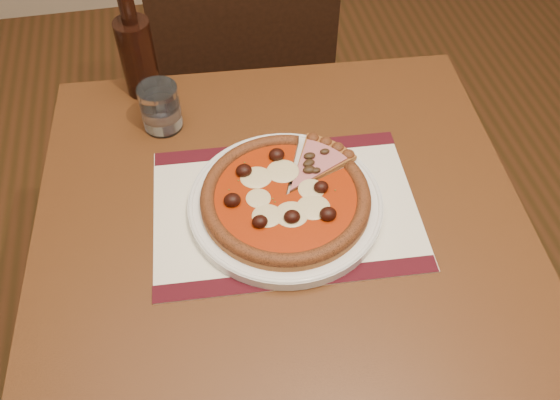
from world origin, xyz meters
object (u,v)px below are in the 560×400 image
object	(u,v)px
table	(282,257)
bottle	(137,54)
water_glass	(160,107)
chair_far	(241,59)
plate	(285,204)
pizza	(285,197)

from	to	relation	value
table	bottle	size ratio (longest dim) A/B	3.87
water_glass	bottle	xyz separation A→B (m)	(-0.03, 0.11, 0.04)
chair_far	water_glass	distance (m)	0.57
table	water_glass	distance (m)	0.35
chair_far	table	bearing A→B (deg)	86.58
chair_far	plate	size ratio (longest dim) A/B	2.95
water_glass	table	bearing A→B (deg)	-56.91
bottle	table	bearing A→B (deg)	-61.69
chair_far	bottle	bearing A→B (deg)	55.31
table	chair_far	xyz separation A→B (m)	(0.03, 0.73, -0.11)
table	plate	world-z (taller)	plate
water_glass	bottle	bearing A→B (deg)	104.93
chair_far	water_glass	xyz separation A→B (m)	(-0.20, -0.46, 0.26)
plate	table	bearing A→B (deg)	-112.03
water_glass	chair_far	bearing A→B (deg)	66.00
chair_far	bottle	world-z (taller)	bottle
chair_far	bottle	distance (m)	0.52
table	plate	bearing A→B (deg)	67.97
pizza	table	bearing A→B (deg)	-111.57
plate	bottle	world-z (taller)	bottle
chair_far	pizza	world-z (taller)	chair_far
chair_far	plate	world-z (taller)	chair_far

